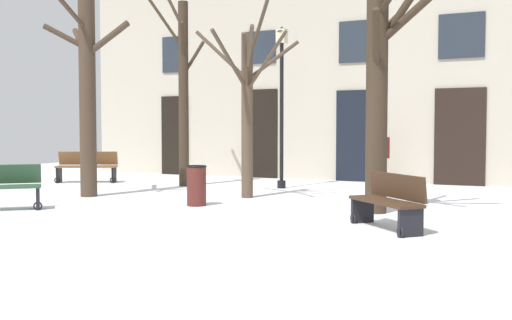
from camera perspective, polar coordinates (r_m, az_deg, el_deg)
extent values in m
plane|color=white|center=(10.58, -3.92, -5.54)|extent=(29.96, 29.96, 0.00)
cube|color=#BCB29E|center=(18.54, 9.34, 9.83)|extent=(18.73, 0.40, 7.58)
cube|color=black|center=(20.83, -7.56, 2.29)|extent=(1.04, 0.08, 2.64)
cube|color=#262D38|center=(20.97, -7.61, 9.73)|extent=(0.93, 0.06, 1.19)
cube|color=black|center=(19.27, 0.43, 2.47)|extent=(1.14, 0.08, 2.79)
cube|color=#262D38|center=(19.44, 0.44, 10.47)|extent=(1.03, 0.06, 1.02)
cube|color=black|center=(18.17, 9.38, 2.24)|extent=(1.24, 0.08, 2.68)
cube|color=#262D38|center=(18.35, 9.45, 10.85)|extent=(1.11, 0.06, 1.21)
cube|color=black|center=(17.59, 18.47, 2.07)|extent=(1.34, 0.08, 2.66)
cube|color=#262D38|center=(17.77, 18.62, 10.94)|extent=(1.21, 0.06, 1.21)
cylinder|color=#4C3D2D|center=(13.72, -0.83, 4.12)|extent=(0.26, 0.26, 3.68)
cylinder|color=#4C3D2D|center=(14.05, -3.23, 9.73)|extent=(1.29, 0.20, 1.18)
cylinder|color=#4C3D2D|center=(13.43, -0.99, 9.01)|extent=(0.37, 0.78, 1.25)
cylinder|color=#4C3D2D|center=(13.24, 0.90, 9.11)|extent=(1.28, 0.74, 1.19)
cylinder|color=#4C3D2D|center=(13.96, 1.57, 9.25)|extent=(1.00, 0.87, 0.95)
cylinder|color=#4C3D2D|center=(13.38, 0.14, 11.83)|extent=(0.94, 0.80, 1.39)
cylinder|color=#4C3D2D|center=(13.27, -2.42, 9.21)|extent=(0.27, 1.34, 1.24)
cylinder|color=#4C3D2D|center=(13.00, -0.62, 10.10)|extent=(0.90, 1.50, 0.87)
cylinder|color=#382B1E|center=(16.63, -6.78, 6.10)|extent=(0.27, 0.27, 4.95)
cylinder|color=#382B1E|center=(16.43, -6.88, 11.03)|extent=(0.47, 0.73, 0.90)
cylinder|color=#382B1E|center=(16.72, -5.86, 9.42)|extent=(0.57, 0.41, 0.95)
cylinder|color=#382B1E|center=(17.41, -7.92, 14.21)|extent=(1.14, 0.55, 1.51)
cylinder|color=#382B1E|center=(17.02, -8.51, 12.63)|extent=(1.09, 0.35, 1.51)
cylinder|color=#423326|center=(14.51, -15.46, 6.62)|extent=(0.38, 0.38, 5.03)
cylinder|color=#423326|center=(14.31, -13.73, 10.91)|extent=(1.16, 0.24, 0.77)
cylinder|color=#423326|center=(14.20, -16.81, 13.02)|extent=(0.31, 1.23, 0.65)
cylinder|color=#423326|center=(14.66, -17.35, 10.89)|extent=(0.85, 0.70, 0.58)
cylinder|color=#423326|center=(15.15, -16.04, 10.33)|extent=(1.04, 0.78, 0.91)
cylinder|color=#382B1E|center=(11.46, 11.19, 5.23)|extent=(0.40, 0.40, 4.05)
cylinder|color=#382B1E|center=(11.44, 14.61, 13.35)|extent=(1.46, 0.26, 1.22)
cylinder|color=#382B1E|center=(11.16, 11.16, 10.73)|extent=(0.31, 0.90, 1.11)
cylinder|color=#382B1E|center=(11.95, 10.87, 8.24)|extent=(0.49, 0.93, 0.68)
cylinder|color=#382B1E|center=(11.81, 13.60, 13.55)|extent=(1.01, 0.68, 1.52)
cylinder|color=#382B1E|center=(12.18, 12.41, 12.37)|extent=(0.30, 1.27, 0.73)
cylinder|color=black|center=(15.92, 2.40, 4.11)|extent=(0.10, 0.10, 3.76)
cylinder|color=black|center=(15.98, 2.39, -2.28)|extent=(0.22, 0.22, 0.20)
cube|color=beige|center=(16.09, 2.42, 11.47)|extent=(0.24, 0.24, 0.36)
cone|color=black|center=(16.12, 2.42, 12.10)|extent=(0.30, 0.30, 0.14)
cylinder|color=#4C1E19|center=(12.39, -5.57, -2.47)|extent=(0.39, 0.39, 0.78)
torus|color=black|center=(12.36, -5.58, -0.59)|extent=(0.42, 0.42, 0.04)
cube|color=#3D2819|center=(9.66, 11.95, -3.82)|extent=(1.39, 1.39, 0.05)
cube|color=#3D2819|center=(9.74, 12.98, -2.39)|extent=(1.13, 1.13, 0.39)
cube|color=black|center=(10.28, 9.90, -4.60)|extent=(0.33, 0.33, 0.43)
torus|color=black|center=(10.22, 9.05, -5.41)|extent=(0.14, 0.14, 0.17)
cube|color=black|center=(9.11, 14.23, -5.63)|extent=(0.33, 0.33, 0.43)
torus|color=black|center=(9.03, 13.30, -6.56)|extent=(0.14, 0.14, 0.17)
cube|color=black|center=(12.57, -19.68, -3.32)|extent=(0.33, 0.34, 0.45)
torus|color=black|center=(12.41, -19.69, -4.07)|extent=(0.14, 0.14, 0.17)
cube|color=brown|center=(18.25, -15.54, -0.59)|extent=(1.73, 1.20, 0.05)
cube|color=brown|center=(18.45, -15.39, 0.17)|extent=(1.57, 0.88, 0.39)
cube|color=black|center=(18.48, -17.91, -1.31)|extent=(0.25, 0.41, 0.46)
torus|color=black|center=(18.31, -18.06, -1.82)|extent=(0.17, 0.10, 0.17)
cube|color=black|center=(18.10, -13.11, -1.33)|extent=(0.25, 0.41, 0.46)
torus|color=black|center=(17.92, -13.22, -1.85)|extent=(0.17, 0.10, 0.17)
cylinder|color=#2D271E|center=(17.01, 11.85, -1.10)|extent=(0.14, 0.14, 0.75)
cylinder|color=#2D271E|center=(17.15, 11.46, -1.06)|extent=(0.14, 0.14, 0.75)
cube|color=#591919|center=(17.05, 11.68, 1.14)|extent=(0.44, 0.40, 0.58)
sphere|color=beige|center=(17.04, 11.69, 2.55)|extent=(0.21, 0.21, 0.21)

